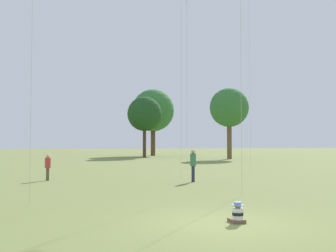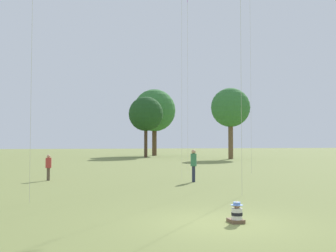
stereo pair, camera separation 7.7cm
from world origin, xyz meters
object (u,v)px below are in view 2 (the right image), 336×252
(person_standing_1, at_px, (48,165))
(distant_tree_1, at_px, (154,111))
(person_standing_2, at_px, (194,162))
(distant_tree_0, at_px, (230,108))
(seated_toddler, at_px, (237,214))
(distant_tree_2, at_px, (146,114))

(person_standing_1, distance_m, distant_tree_1, 47.13)
(person_standing_2, bearing_deg, person_standing_1, 151.11)
(person_standing_1, bearing_deg, distant_tree_0, -88.73)
(seated_toddler, distance_m, person_standing_2, 11.50)
(person_standing_1, bearing_deg, distant_tree_1, -67.85)
(person_standing_2, relative_size, distant_tree_1, 0.16)
(person_standing_2, height_order, distant_tree_2, distant_tree_2)
(seated_toddler, height_order, person_standing_1, person_standing_1)
(person_standing_1, relative_size, distant_tree_2, 0.16)
(seated_toddler, distance_m, person_standing_1, 15.26)
(distant_tree_0, bearing_deg, seated_toddler, -114.40)
(seated_toddler, distance_m, distant_tree_2, 50.87)
(person_standing_2, bearing_deg, distant_tree_0, 54.22)
(person_standing_2, distance_m, distant_tree_0, 33.83)
(person_standing_2, distance_m, distant_tree_1, 47.89)
(distant_tree_0, bearing_deg, distant_tree_1, 111.65)
(person_standing_2, height_order, distant_tree_0, distant_tree_0)
(distant_tree_0, relative_size, distant_tree_2, 1.05)
(distant_tree_1, height_order, distant_tree_2, distant_tree_1)
(distant_tree_0, bearing_deg, distant_tree_2, 137.50)
(person_standing_2, relative_size, distant_tree_2, 0.19)
(person_standing_2, bearing_deg, distant_tree_2, 74.15)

